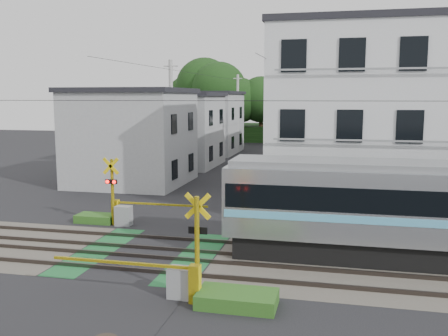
% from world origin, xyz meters
% --- Properties ---
extents(ground, '(120.00, 120.00, 0.00)m').
position_xyz_m(ground, '(0.00, 0.00, 0.00)').
color(ground, black).
extents(track_bed, '(120.00, 120.00, 0.14)m').
position_xyz_m(track_bed, '(0.00, 0.00, 0.04)').
color(track_bed, '#47423A').
rests_on(track_bed, ground).
extents(crossing_signal_near, '(4.74, 0.65, 3.09)m').
position_xyz_m(crossing_signal_near, '(2.59, -3.65, 0.71)').
color(crossing_signal_near, yellow).
rests_on(crossing_signal_near, ground).
extents(crossing_signal_far, '(4.74, 0.65, 3.09)m').
position_xyz_m(crossing_signal_far, '(-2.59, 3.65, 0.71)').
color(crossing_signal_far, yellow).
rests_on(crossing_signal_far, ground).
extents(apartment_block, '(10.20, 8.36, 9.30)m').
position_xyz_m(apartment_block, '(8.50, 9.49, 4.66)').
color(apartment_block, silver).
rests_on(apartment_block, ground).
extents(houses_row, '(22.07, 31.35, 6.80)m').
position_xyz_m(houses_row, '(0.25, 25.92, 3.24)').
color(houses_row, '#9EA0A2').
rests_on(houses_row, ground).
extents(tree_hill, '(40.00, 12.78, 11.73)m').
position_xyz_m(tree_hill, '(1.44, 48.56, 5.55)').
color(tree_hill, '#163311').
rests_on(tree_hill, ground).
extents(catenary, '(60.00, 5.04, 7.00)m').
position_xyz_m(catenary, '(6.00, 0.03, 3.70)').
color(catenary, '#2D2D33').
rests_on(catenary, ground).
extents(utility_poles, '(7.90, 42.00, 8.00)m').
position_xyz_m(utility_poles, '(-1.05, 23.01, 4.08)').
color(utility_poles, '#A5A5A0').
rests_on(utility_poles, ground).
extents(pedestrian, '(0.67, 0.51, 1.67)m').
position_xyz_m(pedestrian, '(0.28, 30.55, 0.84)').
color(pedestrian, black).
rests_on(pedestrian, ground).
extents(weed_patches, '(10.25, 8.80, 0.40)m').
position_xyz_m(weed_patches, '(1.76, -0.09, 0.18)').
color(weed_patches, '#2D5E1E').
rests_on(weed_patches, ground).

